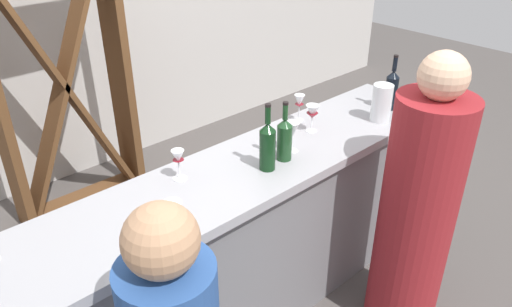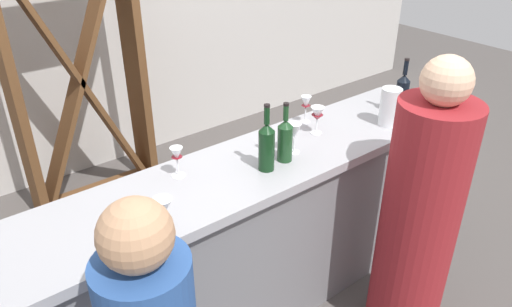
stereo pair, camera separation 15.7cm
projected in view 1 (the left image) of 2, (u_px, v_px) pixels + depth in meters
ground_plane at (256, 304)px, 2.91m from camera, size 12.00×12.00×0.00m
back_wall at (57, 3)px, 3.65m from camera, size 8.00×0.10×2.80m
bar_counter at (256, 239)px, 2.67m from camera, size 2.59×0.56×0.98m
wine_rack at (62, 85)px, 3.33m from camera, size 0.92×0.28×1.97m
wine_bottle_leftmost_dark_green at (267, 145)px, 2.32m from camera, size 0.08×0.08×0.34m
wine_bottle_second_left_olive_green at (284, 138)px, 2.41m from camera, size 0.08×0.08×0.31m
wine_bottle_center_near_black at (391, 89)px, 2.95m from camera, size 0.08×0.08×0.34m
wine_glass_near_left at (173, 212)px, 1.90m from camera, size 0.08×0.08×0.14m
wine_glass_near_center at (293, 131)px, 2.48m from camera, size 0.07×0.07×0.16m
wine_glass_near_right at (312, 113)px, 2.68m from camera, size 0.07×0.07×0.16m
wine_glass_far_center at (178, 159)px, 2.25m from camera, size 0.07×0.07×0.15m
wine_glass_far_right at (299, 103)px, 2.81m from camera, size 0.06×0.06×0.16m
water_pitcher at (382, 103)px, 2.81m from camera, size 0.11×0.11×0.22m
person_left_guest at (417, 212)px, 2.50m from camera, size 0.46×0.46×1.56m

